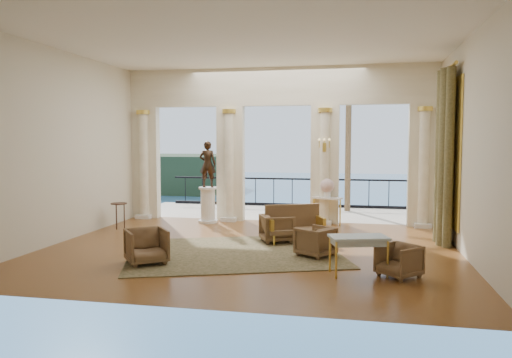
% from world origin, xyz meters
% --- Properties ---
extents(floor, '(9.00, 9.00, 0.00)m').
position_xyz_m(floor, '(0.00, 0.00, 0.00)').
color(floor, '#4A210B').
rests_on(floor, ground).
extents(room_walls, '(9.00, 9.00, 9.00)m').
position_xyz_m(room_walls, '(0.00, -1.12, 2.88)').
color(room_walls, beige).
rests_on(room_walls, ground).
extents(arcade, '(9.00, 0.56, 4.50)m').
position_xyz_m(arcade, '(-0.00, 3.82, 2.58)').
color(arcade, beige).
rests_on(arcade, ground).
extents(terrace, '(10.00, 3.60, 0.10)m').
position_xyz_m(terrace, '(0.00, 5.80, -0.05)').
color(terrace, '#B4A794').
rests_on(terrace, ground).
extents(balustrade, '(9.00, 0.06, 1.03)m').
position_xyz_m(balustrade, '(0.00, 7.40, 0.41)').
color(balustrade, black).
rests_on(balustrade, terrace).
extents(palm_tree, '(2.00, 2.00, 4.50)m').
position_xyz_m(palm_tree, '(2.00, 6.60, 4.09)').
color(palm_tree, '#4C3823').
rests_on(palm_tree, terrace).
extents(headland, '(22.00, 18.00, 6.00)m').
position_xyz_m(headland, '(-30.00, 70.00, -3.00)').
color(headland, black).
rests_on(headland, sea).
extents(sea, '(160.00, 160.00, 0.00)m').
position_xyz_m(sea, '(0.00, 60.00, -6.00)').
color(sea, '#265789').
rests_on(sea, ground).
extents(curtain, '(0.33, 1.40, 4.09)m').
position_xyz_m(curtain, '(4.28, 1.50, 2.02)').
color(curtain, '#484725').
rests_on(curtain, ground).
extents(window_frame, '(0.04, 1.60, 3.40)m').
position_xyz_m(window_frame, '(4.47, 1.50, 2.10)').
color(window_frame, '#E4BE4B').
rests_on(window_frame, room_walls).
extents(wall_sconce, '(0.30, 0.11, 0.33)m').
position_xyz_m(wall_sconce, '(1.40, 3.51, 2.23)').
color(wall_sconce, '#E4BE4B').
rests_on(wall_sconce, arcade).
extents(rug, '(5.27, 4.68, 0.02)m').
position_xyz_m(rug, '(-0.23, -0.45, 0.01)').
color(rug, '#2A3118').
rests_on(rug, ground).
extents(armchair_a, '(1.00, 0.99, 0.76)m').
position_xyz_m(armchair_a, '(-1.67, -1.68, 0.38)').
color(armchair_a, '#49341D').
rests_on(armchair_a, ground).
extents(armchair_b, '(0.85, 0.85, 0.64)m').
position_xyz_m(armchair_b, '(3.05, -1.70, 0.32)').
color(armchair_b, '#49341D').
rests_on(armchair_b, ground).
extents(armchair_c, '(0.88, 0.89, 0.68)m').
position_xyz_m(armchair_c, '(1.49, -0.40, 0.34)').
color(armchair_c, '#49341D').
rests_on(armchair_c, ground).
extents(armchair_d, '(0.89, 0.91, 0.73)m').
position_xyz_m(armchair_d, '(0.48, 0.88, 0.36)').
color(armchair_d, '#49341D').
rests_on(armchair_d, ground).
extents(settee, '(1.44, 1.06, 0.88)m').
position_xyz_m(settee, '(0.88, 0.94, 0.44)').
color(settee, '#49341D').
rests_on(settee, ground).
extents(game_table, '(1.13, 0.82, 0.69)m').
position_xyz_m(game_table, '(2.36, -1.65, 0.62)').
color(game_table, '#A9C9D4').
rests_on(game_table, ground).
extents(pedestal, '(0.57, 0.57, 1.04)m').
position_xyz_m(pedestal, '(-1.94, 3.26, 0.50)').
color(pedestal, silver).
rests_on(pedestal, ground).
extents(statue, '(0.50, 0.34, 1.33)m').
position_xyz_m(statue, '(-1.94, 3.26, 1.71)').
color(statue, black).
rests_on(statue, pedestal).
extents(console_table, '(0.90, 0.61, 0.79)m').
position_xyz_m(console_table, '(1.49, 3.55, 0.66)').
color(console_table, silver).
rests_on(console_table, ground).
extents(urn, '(0.39, 0.39, 0.52)m').
position_xyz_m(urn, '(1.49, 3.55, 1.09)').
color(urn, white).
rests_on(urn, console_table).
extents(side_table, '(0.43, 0.43, 0.70)m').
position_xyz_m(side_table, '(-4.00, 1.79, 0.60)').
color(side_table, black).
rests_on(side_table, ground).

